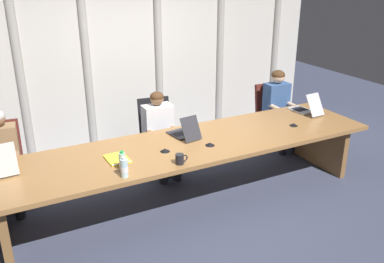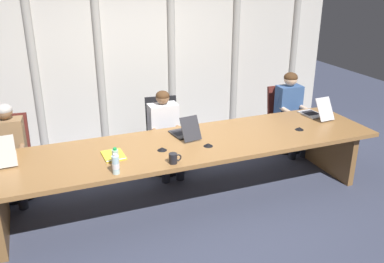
% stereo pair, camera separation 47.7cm
% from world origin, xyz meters
% --- Properties ---
extents(ground_plane, '(12.99, 12.99, 0.00)m').
position_xyz_m(ground_plane, '(0.00, 0.00, 0.00)').
color(ground_plane, '#383D51').
extents(conference_table, '(4.61, 1.11, 0.73)m').
position_xyz_m(conference_table, '(0.00, 0.00, 0.60)').
color(conference_table, olive).
rests_on(conference_table, ground_plane).
extents(curtain_backdrop, '(6.50, 0.16, 2.75)m').
position_xyz_m(curtain_backdrop, '(-0.00, 2.04, 1.37)').
color(curtain_backdrop, beige).
rests_on(curtain_backdrop, ground_plane).
extents(laptop_left_end, '(0.24, 0.43, 0.34)m').
position_xyz_m(laptop_left_end, '(-1.95, 0.22, 0.79)').
color(laptop_left_end, beige).
rests_on(laptop_left_end, conference_table).
extents(laptop_left_mid, '(0.29, 0.47, 0.28)m').
position_xyz_m(laptop_left_mid, '(0.04, 0.21, 0.78)').
color(laptop_left_mid, '#2D2D33').
rests_on(laptop_left_mid, conference_table).
extents(laptop_center, '(0.26, 0.51, 0.30)m').
position_xyz_m(laptop_center, '(1.95, 0.24, 0.79)').
color(laptop_center, '#BCBCC1').
rests_on(laptop_center, conference_table).
extents(office_chair_left_end, '(0.60, 0.60, 0.96)m').
position_xyz_m(office_chair_left_end, '(-1.94, 0.95, 0.35)').
color(office_chair_left_end, '#511E19').
rests_on(office_chair_left_end, ground_plane).
extents(office_chair_left_mid, '(0.60, 0.61, 0.97)m').
position_xyz_m(office_chair_left_mid, '(0.01, 0.96, 0.36)').
color(office_chair_left_mid, black).
rests_on(office_chair_left_mid, ground_plane).
extents(office_chair_center, '(0.60, 0.60, 0.93)m').
position_xyz_m(office_chair_center, '(1.96, 0.95, 0.35)').
color(office_chair_center, '#511E19').
rests_on(office_chair_center, ground_plane).
extents(person_left_end, '(0.41, 0.57, 1.17)m').
position_xyz_m(person_left_end, '(-1.94, 0.79, 0.65)').
color(person_left_end, olive).
rests_on(person_left_end, ground_plane).
extents(person_left_mid, '(0.40, 0.55, 1.12)m').
position_xyz_m(person_left_mid, '(-0.02, 0.79, 0.63)').
color(person_left_mid, silver).
rests_on(person_left_mid, ground_plane).
extents(person_center, '(0.39, 0.56, 1.20)m').
position_xyz_m(person_center, '(1.95, 0.80, 0.68)').
color(person_center, '#335184').
rests_on(person_center, ground_plane).
extents(water_bottle_primary, '(0.07, 0.07, 0.21)m').
position_xyz_m(water_bottle_primary, '(-0.93, -0.45, 0.82)').
color(water_bottle_primary, silver).
rests_on(water_bottle_primary, conference_table).
extents(water_bottle_secondary, '(0.07, 0.07, 0.21)m').
position_xyz_m(water_bottle_secondary, '(-0.90, -0.30, 0.82)').
color(water_bottle_secondary, '#ADD1B2').
rests_on(water_bottle_secondary, conference_table).
extents(coffee_mug_near, '(0.14, 0.09, 0.11)m').
position_xyz_m(coffee_mug_near, '(-0.32, -0.44, 0.78)').
color(coffee_mug_near, black).
rests_on(coffee_mug_near, conference_table).
extents(conference_mic_left_side, '(0.11, 0.11, 0.03)m').
position_xyz_m(conference_mic_left_side, '(-0.34, -0.08, 0.75)').
color(conference_mic_left_side, black).
rests_on(conference_mic_left_side, conference_table).
extents(conference_mic_middle, '(0.11, 0.11, 0.03)m').
position_xyz_m(conference_mic_middle, '(1.45, -0.11, 0.75)').
color(conference_mic_middle, black).
rests_on(conference_mic_middle, conference_table).
extents(conference_mic_right_side, '(0.11, 0.11, 0.03)m').
position_xyz_m(conference_mic_right_side, '(0.19, -0.16, 0.75)').
color(conference_mic_right_side, black).
rests_on(conference_mic_right_side, conference_table).
extents(spiral_notepad, '(0.23, 0.31, 0.03)m').
position_xyz_m(spiral_notepad, '(-0.87, -0.04, 0.74)').
color(spiral_notepad, yellow).
rests_on(spiral_notepad, conference_table).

